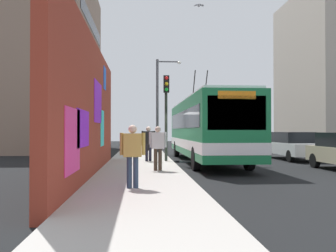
# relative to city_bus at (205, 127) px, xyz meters

# --- Properties ---
(ground_plane) EXTENTS (80.00, 80.00, 0.00)m
(ground_plane) POSITION_rel_city_bus_xyz_m (-1.51, 1.80, -1.83)
(ground_plane) COLOR black
(sidewalk_slab) EXTENTS (48.00, 3.20, 0.15)m
(sidewalk_slab) POSITION_rel_city_bus_xyz_m (-1.51, 3.40, -1.76)
(sidewalk_slab) COLOR #ADA8A0
(sidewalk_slab) RESTS_ON ground_plane
(graffiti_wall) EXTENTS (13.08, 0.32, 4.81)m
(graffiti_wall) POSITION_rel_city_bus_xyz_m (-5.98, 5.15, 0.57)
(graffiti_wall) COLOR maroon
(graffiti_wall) RESTS_ON ground_plane
(building_far_left) EXTENTS (13.78, 6.80, 14.53)m
(building_far_left) POSITION_rel_city_bus_xyz_m (12.38, 11.00, 5.43)
(building_far_left) COLOR gray
(building_far_left) RESTS_ON ground_plane
(city_bus) EXTENTS (12.63, 2.53, 5.08)m
(city_bus) POSITION_rel_city_bus_xyz_m (0.00, 0.00, 0.00)
(city_bus) COLOR #19723F
(city_bus) RESTS_ON ground_plane
(parked_car_white) EXTENTS (4.95, 1.78, 1.58)m
(parked_car_white) POSITION_rel_city_bus_xyz_m (1.20, -5.20, -1.00)
(parked_car_white) COLOR white
(parked_car_white) RESTS_ON ground_plane
(pedestrian_at_curb) EXTENTS (0.22, 0.75, 1.67)m
(pedestrian_at_curb) POSITION_rel_city_bus_xyz_m (-5.23, 2.77, -0.71)
(pedestrian_at_curb) COLOR #3F3326
(pedestrian_at_curb) RESTS_ON sidewalk_slab
(pedestrian_near_wall) EXTENTS (0.22, 0.67, 1.66)m
(pedestrian_near_wall) POSITION_rel_city_bus_xyz_m (-9.33, 3.62, -0.71)
(pedestrian_near_wall) COLOR #2D3F59
(pedestrian_near_wall) RESTS_ON sidewalk_slab
(pedestrian_midblock) EXTENTS (0.23, 0.76, 1.71)m
(pedestrian_midblock) POSITION_rel_city_bus_xyz_m (-1.00, 3.04, -0.68)
(pedestrian_midblock) COLOR #1E1E2D
(pedestrian_midblock) RESTS_ON sidewalk_slab
(traffic_light) EXTENTS (0.49, 0.28, 4.26)m
(traffic_light) POSITION_rel_city_bus_xyz_m (-1.05, 2.15, 1.18)
(traffic_light) COLOR #2D382D
(traffic_light) RESTS_ON sidewalk_slab
(street_lamp) EXTENTS (0.44, 1.77, 6.53)m
(street_lamp) POSITION_rel_city_bus_xyz_m (6.45, 2.05, 2.07)
(street_lamp) COLOR #4C4C51
(street_lamp) RESTS_ON sidewalk_slab
(flying_pigeons) EXTENTS (0.32, 0.55, 0.14)m
(flying_pigeons) POSITION_rel_city_bus_xyz_m (1.58, 0.07, 7.02)
(flying_pigeons) COLOR gray
(curbside_puddle) EXTENTS (1.43, 1.43, 0.00)m
(curbside_puddle) POSITION_rel_city_bus_xyz_m (0.34, 1.20, -1.83)
(curbside_puddle) COLOR black
(curbside_puddle) RESTS_ON ground_plane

